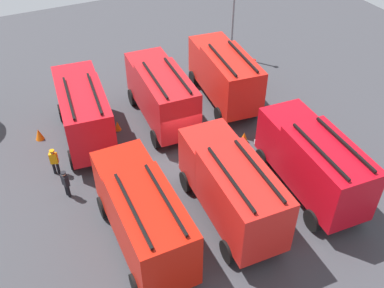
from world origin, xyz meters
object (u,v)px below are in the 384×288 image
Objects in this scene: fire_truck_0 at (313,160)px; firefighter_4 at (253,69)px; fire_truck_5 at (83,110)px; fire_truck_2 at (231,186)px; fire_truck_3 at (161,93)px; traffic_cone_0 at (39,134)px; fire_truck_4 at (142,214)px; firefighter_0 at (71,91)px; traffic_cone_2 at (244,137)px; firefighter_3 at (66,183)px; firefighter_1 at (236,67)px; traffic_cone_1 at (118,126)px; firefighter_2 at (54,161)px; fire_truck_1 at (224,73)px; lamppost at (233,11)px.

fire_truck_0 is 4.34× the size of firefighter_4.
fire_truck_5 is 4.38× the size of firefighter_4.
fire_truck_2 and fire_truck_3 have the same top height.
traffic_cone_0 is (-0.33, 15.42, -0.58)m from firefighter_4.
fire_truck_4 is 9.81× the size of traffic_cone_0.
firefighter_0 is at bearing 48.54° from fire_truck_3.
firefighter_3 is at bearing 89.58° from traffic_cone_2.
traffic_cone_2 is at bearing -59.66° from fire_truck_4.
fire_truck_0 is 5.44m from traffic_cone_2.
firefighter_4 is (10.66, -12.49, -1.21)m from fire_truck_4.
fire_truck_2 is 13.59m from firefighter_1.
fire_truck_4 is at bearing 169.68° from traffic_cone_1.
firefighter_4 is 10.95m from traffic_cone_1.
fire_truck_5 is 10.88× the size of traffic_cone_2.
fire_truck_3 is 4.82m from fire_truck_5.
fire_truck_0 is 10.78× the size of traffic_cone_2.
fire_truck_2 is 4.33× the size of firefighter_0.
firefighter_4 is (3.87, -15.14, 0.03)m from firefighter_2.
fire_truck_4 is 16.19m from firefighter_1.
fire_truck_2 is 4.00× the size of firefighter_1.
fire_truck_0 is 11.93× the size of traffic_cone_1.
fire_truck_1 is at bearing -12.97° from traffic_cone_2.
traffic_cone_1 is at bearing -104.15° from traffic_cone_0.
firefighter_0 is 2.74× the size of traffic_cone_1.
fire_truck_3 reaches higher than firefighter_3.
firefighter_2 is (-2.39, 11.86, -1.24)m from fire_truck_1.
fire_truck_0 is at bearing -89.79° from fire_truck_2.
fire_truck_0 is 4.61m from fire_truck_2.
fire_truck_3 is 4.44× the size of firefighter_3.
fire_truck_4 is 19.58m from lamppost.
firefighter_3 is (4.78, 2.49, -1.24)m from fire_truck_4.
fire_truck_0 is at bearing -131.95° from traffic_cone_0.
fire_truck_3 is 10.33m from lamppost.
fire_truck_4 reaches higher than traffic_cone_2.
firefighter_1 is at bearing -8.28° from fire_truck_0.
traffic_cone_2 is (-4.47, -6.52, 0.03)m from traffic_cone_1.
fire_truck_4 is 4.39× the size of firefighter_2.
fire_truck_3 is 4.45× the size of firefighter_2.
lamppost is at bearing 137.18° from firefighter_2.
traffic_cone_0 is (10.50, 7.30, -1.79)m from fire_truck_2.
fire_truck_5 is 12.92m from firefighter_4.
traffic_cone_2 is (-2.08, -10.83, -0.58)m from firefighter_2.
fire_truck_0 is at bearing -91.90° from fire_truck_4.
traffic_cone_0 is (-3.12, 2.79, -0.58)m from firefighter_0.
traffic_cone_1 is 0.10× the size of lamppost.
fire_truck_4 is at bearing 138.47° from lamppost.
traffic_cone_0 is at bearing 105.11° from lamppost.
traffic_cone_1 is (9.34, 2.70, -1.85)m from fire_truck_2.
fire_truck_2 is at bearing 91.27° from fire_truck_0.
fire_truck_4 is at bearing 91.39° from fire_truck_0.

